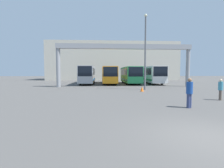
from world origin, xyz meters
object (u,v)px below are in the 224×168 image
Objects in this scene: bus_slot_2 at (130,74)px; traffic_cone at (142,89)px; pedestrian_mid_right at (189,92)px; pedestrian_far_center at (220,89)px; bus_slot_1 at (109,74)px; bus_slot_0 at (88,74)px; bus_slot_3 at (151,74)px; lamp_post at (145,49)px.

traffic_cone is at bearing -94.03° from bus_slot_2.
pedestrian_far_center is (3.87, 2.69, -0.09)m from pedestrian_mid_right.
traffic_cone is (-0.68, 9.18, -0.67)m from pedestrian_mid_right.
bus_slot_2 is 5.59× the size of pedestrian_mid_right.
bus_slot_2 is (4.03, -0.90, -0.01)m from bus_slot_1.
bus_slot_2 is at bearing 38.76° from pedestrian_far_center.
bus_slot_0 is 12.10m from bus_slot_3.
pedestrian_far_center is (11.66, -20.77, -1.01)m from bus_slot_0.
bus_slot_0 reaches higher than bus_slot_1.
pedestrian_mid_right is at bearing -90.91° from lamp_post.
bus_slot_0 is 8.12m from bus_slot_2.
bus_slot_1 is 8.07m from bus_slot_3.
bus_slot_0 is 6.68× the size of pedestrian_mid_right.
lamp_post is at bearing 67.86° from traffic_cone.
bus_slot_2 is 17.72× the size of traffic_cone.
pedestrian_mid_right is (-0.26, -22.48, -0.85)m from bus_slot_2.
bus_slot_2 reaches higher than traffic_cone.
bus_slot_3 is at bearing 70.11° from traffic_cone.
bus_slot_0 is 16.03m from traffic_cone.
bus_slot_0 reaches higher than bus_slot_2.
pedestrian_mid_right is 11.98m from lamp_post.
pedestrian_mid_right is 3.17× the size of traffic_cone.
bus_slot_1 is at bearing 48.69° from pedestrian_far_center.
traffic_cone is 0.06× the size of lamp_post.
pedestrian_far_center is at bearing -66.76° from lamp_post.
bus_slot_1 is 4.13m from bus_slot_2.
bus_slot_2 is 13.42m from traffic_cone.
lamp_post reaches higher than bus_slot_2.
bus_slot_0 is 23.84m from pedestrian_far_center.
bus_slot_3 is 19.22× the size of traffic_cone.
lamp_post is at bearing 56.76° from pedestrian_mid_right.
bus_slot_3 is at bearing 6.01° from bus_slot_2.
bus_slot_2 is (8.06, -0.98, -0.07)m from bus_slot_0.
pedestrian_mid_right is at bearing -80.84° from bus_slot_1.
pedestrian_far_center is (-0.42, -20.21, -0.98)m from bus_slot_3.
bus_slot_1 is 20.90× the size of traffic_cone.
pedestrian_mid_right reaches higher than traffic_cone.
lamp_post is at bearing -90.42° from bus_slot_2.
bus_slot_0 is 24.74m from pedestrian_mid_right.
bus_slot_0 is 7.38× the size of pedestrian_far_center.
bus_slot_0 is 21.20× the size of traffic_cone.
pedestrian_far_center is at bearing -91.20° from bus_slot_3.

